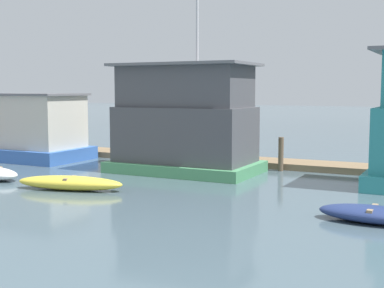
# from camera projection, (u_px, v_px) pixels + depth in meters

# --- Properties ---
(ground_plane) EXTENTS (200.00, 200.00, 0.00)m
(ground_plane) POSITION_uv_depth(u_px,v_px,m) (202.00, 173.00, 24.25)
(ground_plane) COLOR #475B66
(dock_walkway) EXTENTS (33.80, 2.09, 0.30)m
(dock_walkway) POSITION_uv_depth(u_px,v_px,m) (231.00, 160.00, 27.25)
(dock_walkway) COLOR #846B4C
(dock_walkway) RESTS_ON ground_plane
(houseboat_blue) EXTENTS (5.38, 3.86, 3.56)m
(houseboat_blue) POSITION_uv_depth(u_px,v_px,m) (35.00, 128.00, 28.66)
(houseboat_blue) COLOR #3866B7
(houseboat_blue) RESTS_ON ground_plane
(houseboat_green) EXTENTS (6.60, 3.92, 8.96)m
(houseboat_green) POSITION_uv_depth(u_px,v_px,m) (185.00, 121.00, 24.22)
(houseboat_green) COLOR #4C9360
(houseboat_green) RESTS_ON ground_plane
(dinghy_yellow) EXTENTS (4.31, 1.97, 0.53)m
(dinghy_yellow) POSITION_uv_depth(u_px,v_px,m) (70.00, 183.00, 20.06)
(dinghy_yellow) COLOR yellow
(dinghy_yellow) RESTS_ON ground_plane
(dinghy_navy) EXTENTS (3.06, 1.31, 0.48)m
(dinghy_navy) POSITION_uv_depth(u_px,v_px,m) (372.00, 214.00, 15.15)
(dinghy_navy) COLOR navy
(dinghy_navy) RESTS_ON ground_plane
(mooring_post_far_left) EXTENTS (0.24, 0.24, 1.57)m
(mooring_post_far_left) POSITION_uv_depth(u_px,v_px,m) (281.00, 154.00, 24.68)
(mooring_post_far_left) COLOR brown
(mooring_post_far_left) RESTS_ON ground_plane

